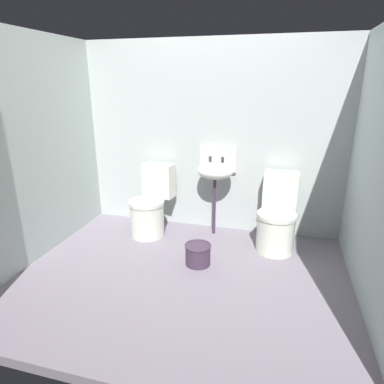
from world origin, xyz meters
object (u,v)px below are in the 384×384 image
(toilet_right, at_px, (277,219))
(sink, at_px, (216,170))
(bucket, at_px, (198,254))
(toilet_left, at_px, (151,206))

(toilet_right, distance_m, sink, 0.85)
(sink, relative_size, bucket, 3.84)
(toilet_right, bearing_deg, sink, -11.64)
(toilet_left, xyz_separation_m, toilet_right, (1.42, -0.00, 0.00))
(toilet_left, xyz_separation_m, sink, (0.71, 0.19, 0.43))
(bucket, bearing_deg, toilet_right, 38.30)
(toilet_left, height_order, sink, sink)
(toilet_right, relative_size, bucket, 3.02)
(sink, distance_m, bucket, 0.99)
(sink, bearing_deg, toilet_right, -14.99)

